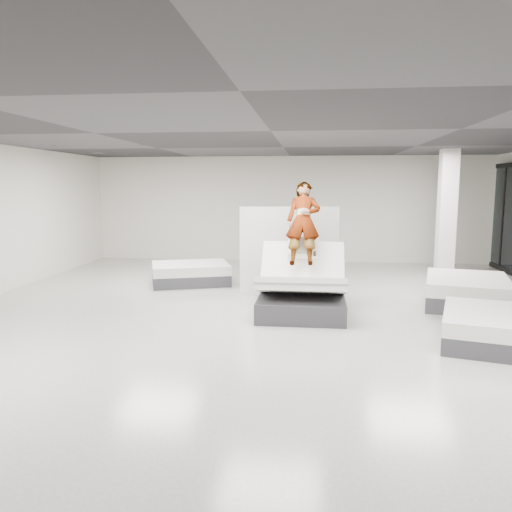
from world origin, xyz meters
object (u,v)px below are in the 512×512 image
(flat_bed_left_far, at_px, (190,273))
(column, at_px, (447,215))
(divider_panel, at_px, (289,251))
(flat_bed_right_far, at_px, (467,291))
(flat_bed_right_near, at_px, (491,328))
(person, at_px, (303,240))
(remote, at_px, (315,254))
(hero_bed, at_px, (302,291))

(flat_bed_left_far, distance_m, column, 6.46)
(divider_panel, xyz_separation_m, flat_bed_right_far, (3.50, -0.49, -0.67))
(divider_panel, distance_m, flat_bed_right_near, 4.36)
(person, xyz_separation_m, remote, (0.22, -0.35, -0.21))
(hero_bed, distance_m, flat_bed_left_far, 3.65)
(flat_bed_right_near, height_order, column, column)
(remote, height_order, column, column)
(remote, xyz_separation_m, flat_bed_left_far, (-2.92, 2.48, -0.86))
(hero_bed, distance_m, person, 0.97)
(flat_bed_right_far, bearing_deg, person, -169.07)
(remote, bearing_deg, flat_bed_left_far, 140.21)
(flat_bed_right_far, distance_m, flat_bed_right_near, 2.50)
(divider_panel, xyz_separation_m, flat_bed_right_near, (3.12, -2.96, -0.70))
(divider_panel, bearing_deg, flat_bed_right_near, -48.34)
(hero_bed, relative_size, column, 0.64)
(divider_panel, distance_m, flat_bed_left_far, 2.69)
(hero_bed, relative_size, person, 1.19)
(divider_panel, distance_m, flat_bed_right_far, 3.60)
(hero_bed, relative_size, remote, 14.69)
(hero_bed, height_order, flat_bed_right_near, hero_bed)
(person, bearing_deg, flat_bed_left_far, 142.35)
(remote, relative_size, divider_panel, 0.07)
(flat_bed_right_far, bearing_deg, flat_bed_left_far, 165.65)
(flat_bed_right_far, bearing_deg, hero_bed, -163.41)
(column, bearing_deg, flat_bed_left_far, -167.65)
(divider_panel, bearing_deg, person, -79.01)
(person, height_order, divider_panel, person)
(divider_panel, xyz_separation_m, flat_bed_left_far, (-2.39, 1.02, -0.70))
(remote, relative_size, flat_bed_right_near, 0.07)
(column, bearing_deg, person, -134.95)
(flat_bed_right_far, distance_m, column, 3.16)
(divider_panel, relative_size, flat_bed_right_near, 1.02)
(remote, bearing_deg, column, 50.18)
(hero_bed, xyz_separation_m, column, (3.47, 3.81, 1.19))
(person, height_order, remote, person)
(divider_panel, height_order, flat_bed_left_far, divider_panel)
(flat_bed_right_near, relative_size, flat_bed_left_far, 0.97)
(hero_bed, xyz_separation_m, flat_bed_right_far, (3.19, 0.95, -0.14))
(divider_panel, height_order, flat_bed_right_near, divider_panel)
(flat_bed_right_far, xyz_separation_m, flat_bed_left_far, (-5.89, 1.51, -0.03))
(person, relative_size, flat_bed_right_near, 0.85)
(person, bearing_deg, flat_bed_right_far, 11.47)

